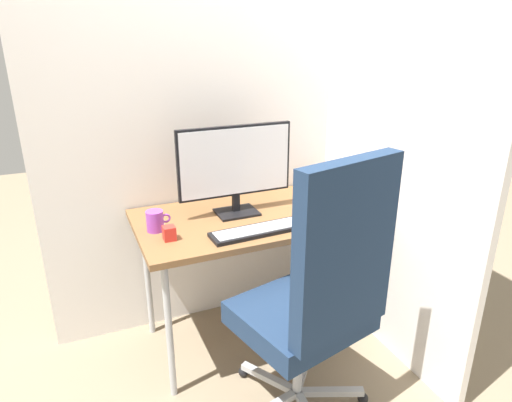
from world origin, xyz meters
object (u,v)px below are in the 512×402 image
object	(u,v)px
notebook	(323,201)
coffee_mug	(155,221)
monitor	(235,165)
keyboard	(259,230)
desk_clamp_accessory	(169,233)
pen_holder	(319,181)
office_chair	(318,294)
mouse	(316,219)

from	to	relation	value
notebook	coffee_mug	world-z (taller)	coffee_mug
monitor	keyboard	world-z (taller)	monitor
notebook	desk_clamp_accessory	distance (m)	0.89
coffee_mug	desk_clamp_accessory	xyz separation A→B (m)	(0.04, -0.12, -0.02)
keyboard	coffee_mug	world-z (taller)	coffee_mug
monitor	coffee_mug	world-z (taller)	monitor
pen_holder	coffee_mug	size ratio (longest dim) A/B	1.37
office_chair	mouse	xyz separation A→B (m)	(0.24, 0.43, 0.12)
pen_holder	desk_clamp_accessory	distance (m)	1.03
desk_clamp_accessory	office_chair	bearing A→B (deg)	-47.69
office_chair	coffee_mug	xyz separation A→B (m)	(-0.51, 0.65, 0.15)
monitor	pen_holder	bearing A→B (deg)	14.28
office_chair	notebook	size ratio (longest dim) A/B	5.76
coffee_mug	pen_holder	bearing A→B (deg)	11.61
office_chair	desk_clamp_accessory	xyz separation A→B (m)	(-0.48, 0.52, 0.13)
keyboard	pen_holder	world-z (taller)	pen_holder
pen_holder	desk_clamp_accessory	size ratio (longest dim) A/B	2.43
pen_holder	coffee_mug	world-z (taller)	pen_holder
desk_clamp_accessory	notebook	bearing A→B (deg)	8.20
pen_holder	notebook	size ratio (longest dim) A/B	0.74
monitor	pen_holder	size ratio (longest dim) A/B	3.74
monitor	notebook	size ratio (longest dim) A/B	2.78
mouse	keyboard	bearing A→B (deg)	-162.55
office_chair	keyboard	world-z (taller)	office_chair
mouse	coffee_mug	xyz separation A→B (m)	(-0.75, 0.21, 0.03)
office_chair	mouse	bearing A→B (deg)	61.26
monitor	pen_holder	distance (m)	0.63
office_chair	desk_clamp_accessory	world-z (taller)	office_chair
mouse	pen_holder	bearing A→B (deg)	75.99
monitor	desk_clamp_accessory	xyz separation A→B (m)	(-0.39, -0.18, -0.23)
keyboard	notebook	distance (m)	0.52
pen_holder	coffee_mug	bearing A→B (deg)	-168.39
monitor	notebook	distance (m)	0.55
coffee_mug	keyboard	bearing A→B (deg)	-25.67
notebook	desk_clamp_accessory	bearing A→B (deg)	-161.22
desk_clamp_accessory	mouse	bearing A→B (deg)	-7.11
desk_clamp_accessory	monitor	bearing A→B (deg)	25.05
office_chair	pen_holder	distance (m)	1.00
keyboard	desk_clamp_accessory	world-z (taller)	desk_clamp_accessory
keyboard	desk_clamp_accessory	size ratio (longest dim) A/B	7.21
keyboard	notebook	bearing A→B (deg)	24.11
office_chair	desk_clamp_accessory	distance (m)	0.72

